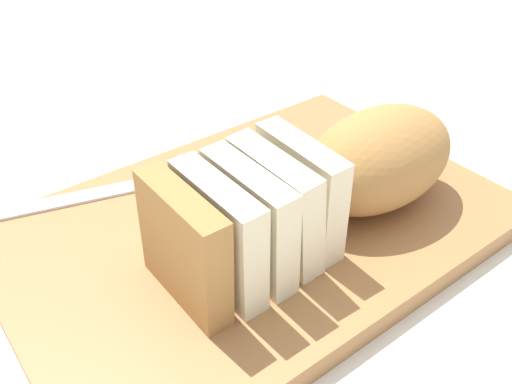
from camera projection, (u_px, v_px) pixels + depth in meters
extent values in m
plane|color=silver|center=(256.00, 236.00, 0.53)|extent=(3.00, 3.00, 0.00)
cube|color=#9E6B3D|center=(256.00, 227.00, 0.53)|extent=(0.47, 0.33, 0.02)
ellipsoid|color=#A8753D|center=(379.00, 159.00, 0.51)|extent=(0.16, 0.10, 0.10)
cube|color=beige|center=(300.00, 192.00, 0.47)|extent=(0.02, 0.10, 0.10)
cube|color=beige|center=(275.00, 206.00, 0.46)|extent=(0.03, 0.10, 0.10)
cube|color=beige|center=(249.00, 221.00, 0.44)|extent=(0.03, 0.10, 0.10)
cube|color=beige|center=(219.00, 235.00, 0.43)|extent=(0.03, 0.10, 0.10)
cube|color=#A8753D|center=(184.00, 247.00, 0.41)|extent=(0.03, 0.10, 0.10)
cube|color=silver|center=(96.00, 194.00, 0.55)|extent=(0.19, 0.07, 0.00)
cylinder|color=#593319|center=(220.00, 160.00, 0.58)|extent=(0.07, 0.04, 0.02)
cube|color=silver|center=(191.00, 167.00, 0.57)|extent=(0.02, 0.03, 0.02)
sphere|color=#A8753D|center=(204.00, 228.00, 0.50)|extent=(0.01, 0.01, 0.01)
sphere|color=#A8753D|center=(258.00, 171.00, 0.58)|extent=(0.00, 0.00, 0.00)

